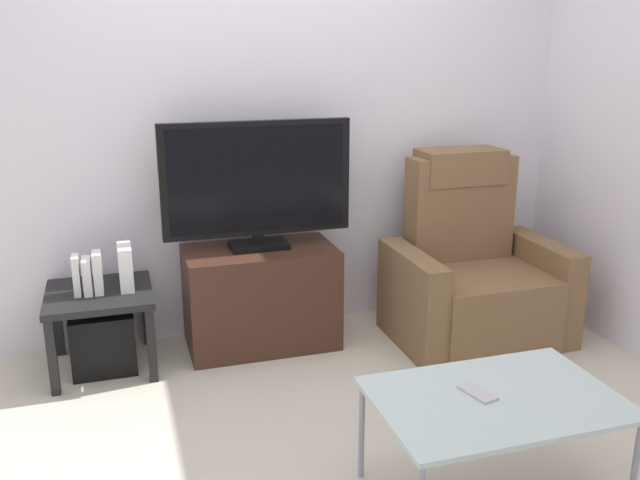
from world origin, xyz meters
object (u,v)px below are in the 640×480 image
Objects in this scene: television at (257,182)px; recliner_armchair at (472,274)px; coffee_table at (495,403)px; side_table at (100,303)px; book_middle at (87,276)px; game_console at (126,267)px; subwoofer_box at (103,339)px; tv_stand at (261,297)px; book_rightmost at (98,273)px; book_leftmost at (76,275)px; cell_phone at (478,393)px.

recliner_armchair is at bearing -10.94° from television.
side_table is at bearing 131.58° from coffee_table.
book_middle is at bearing -157.48° from side_table.
recliner_armchair is 4.62× the size of game_console.
recliner_armchair reaches higher than book_middle.
game_console is at bearing 3.95° from side_table.
tv_stand is at bearing 2.72° from subwoofer_box.
recliner_armchair is at bearing -5.47° from game_console.
book_middle is 0.06m from book_rightmost.
book_rightmost is (-0.87, -0.06, 0.25)m from tv_stand.
book_rightmost is at bearing -75.53° from subwoofer_box.
game_console is at bearing 6.98° from book_leftmost.
tv_stand is 0.80× the size of television.
cell_phone reaches higher than side_table.
book_rightmost is at bearing -175.95° from tv_stand.
book_leftmost is 1.11× the size of book_middle.
book_leftmost reaches higher than coffee_table.
book_middle is (0.05, 0.00, -0.01)m from book_leftmost.
game_console is at bearing -177.53° from tv_stand.
cell_phone is (1.34, -1.52, -0.11)m from book_rightmost.
television is 0.97× the size of recliner_armchair.
book_leftmost is at bearing -168.69° from subwoofer_box.
cell_phone is at bearing -122.89° from recliner_armchair.
book_middle reaches higher than coffee_table.
subwoofer_box is (0.00, -0.00, -0.21)m from side_table.
subwoofer_box is at bearing 11.31° from book_leftmost.
side_table is at bearing -176.05° from game_console.
book_middle is 0.21× the size of coffee_table.
game_console is 2.03m from coffee_table.
cell_phone reaches higher than coffee_table.
side_table is at bearing -177.28° from tv_stand.
recliner_armchair is at bearing -4.18° from book_middle.
subwoofer_box is (-2.10, 0.18, -0.21)m from recliner_armchair.
subwoofer_box is 0.38m from book_rightmost.
book_rightmost reaches higher than cell_phone.
subwoofer_box is (-0.87, -0.04, -0.13)m from tv_stand.
side_table is at bearing 22.52° from book_middle.
recliner_armchair is 5.74× the size of book_middle.
book_leftmost is 0.23× the size of coffee_table.
tv_stand is 5.61× the size of cell_phone.
book_leftmost reaches higher than cell_phone.
television is 5.03× the size of book_leftmost.
television is 1.02m from book_middle.
subwoofer_box is 2.13m from coffee_table.
side_table is 2.31× the size of game_console.
side_table is 1.66× the size of subwoofer_box.
book_rightmost is 0.14m from game_console.
game_console is at bearing -176.06° from television.
game_console is at bearing 12.11° from book_rightmost.
side_table reaches higher than subwoofer_box.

